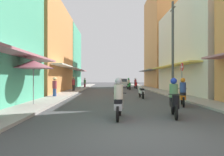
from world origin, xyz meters
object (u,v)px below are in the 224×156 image
Objects in this scene: motorbike_silver at (119,100)px; pedestrian_midway at (55,86)px; motorbike_black at (174,99)px; pedestrian_foreground at (85,83)px; motorbike_white at (141,92)px; motorbike_red at (136,84)px; pedestrian_far at (74,83)px; motorbike_orange at (183,93)px; vendor_umbrella at (33,64)px; utility_pole at (173,48)px; street_sign_no_entry at (182,76)px; motorbike_green at (129,84)px; parked_car at (122,83)px; motorbike_maroon at (116,89)px.

pedestrian_midway is (-4.65, 8.72, 0.24)m from motorbike_silver.
motorbike_black is (2.25, 0.33, 0.00)m from motorbike_silver.
motorbike_white is at bearing -69.59° from pedestrian_foreground.
motorbike_red is 10.47m from pedestrian_far.
vendor_umbrella reaches higher than motorbike_orange.
street_sign_no_entry is at bearing -92.41° from utility_pole.
utility_pole reaches higher than pedestrian_far.
motorbike_white is 1.00× the size of motorbike_green.
motorbike_white is 17.76m from pedestrian_foreground.
motorbike_orange is 0.67× the size of street_sign_no_entry.
pedestrian_midway is at bearing -121.41° from motorbike_green.
motorbike_red is at bearing 90.24° from motorbike_orange.
pedestrian_midway is 0.63× the size of street_sign_no_entry.
pedestrian_midway is (-6.90, 8.39, 0.24)m from motorbike_black.
motorbike_orange is at bearing -69.98° from pedestrian_foreground.
pedestrian_midway is 0.96× the size of pedestrian_far.
motorbike_silver is 6.00m from vendor_umbrella.
motorbike_orange is 5.22m from motorbike_silver.
utility_pole is (2.76, -19.27, 3.26)m from parked_car.
pedestrian_far is 11.92m from utility_pole.
parked_car is (-0.31, 7.92, 0.04)m from motorbike_green.
pedestrian_far is at bearing 87.22° from pedestrian_midway.
pedestrian_far is at bearing -146.82° from motorbike_green.
parked_car is (2.16, 28.28, 0.04)m from motorbike_silver.
pedestrian_foreground is (-7.69, 2.24, 0.08)m from motorbike_red.
motorbike_orange is 1.06× the size of pedestrian_midway.
pedestrian_midway is 7.23m from pedestrian_far.
motorbike_silver is (-2.20, -8.29, 0.20)m from motorbike_white.
motorbike_white is at bearing 147.65° from street_sign_no_entry.
pedestrian_far is (-6.76, -4.42, 0.27)m from motorbike_green.
motorbike_orange is 0.69× the size of vendor_umbrella.
motorbike_red is 19.09m from motorbike_orange.
motorbike_green is (-1.23, -2.33, 0.00)m from motorbike_red.
street_sign_no_entry reaches higher than pedestrian_midway.
pedestrian_far is 1.11× the size of pedestrian_foreground.
motorbike_maroon is 13.11m from motorbike_silver.
pedestrian_foreground is (-6.15, -3.35, 0.04)m from parked_car.
motorbike_green is 1.04× the size of pedestrian_far.
vendor_umbrella is (0.12, -5.13, 1.38)m from pedestrian_midway.
pedestrian_foreground is 0.62× the size of vendor_umbrella.
vendor_umbrella is at bearing 154.31° from motorbike_black.
motorbike_red is 1.15× the size of pedestrian_foreground.
pedestrian_midway reaches higher than motorbike_maroon.
motorbike_white is 1.15× the size of pedestrian_foreground.
vendor_umbrella is at bearing -113.29° from motorbike_red.
utility_pole reaches higher than motorbike_red.
motorbike_black is at bearing -107.04° from utility_pole.
motorbike_green reaches higher than pedestrian_foreground.
utility_pole is at bearing -77.83° from motorbike_green.
pedestrian_midway is 1.06× the size of pedestrian_foreground.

